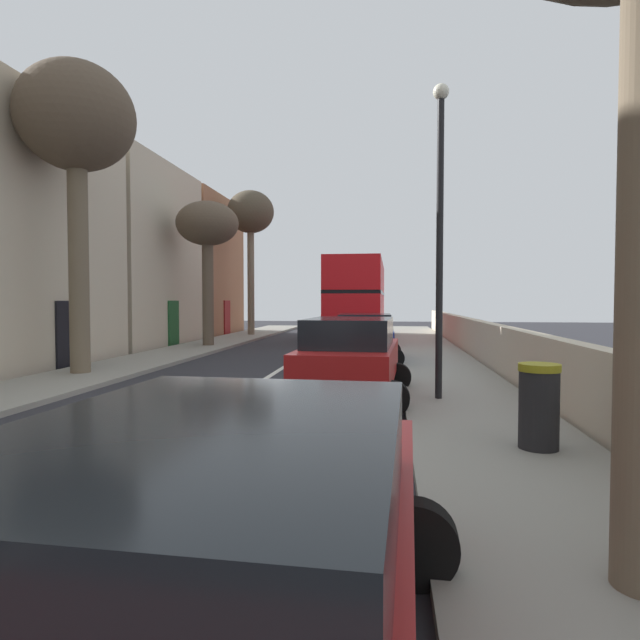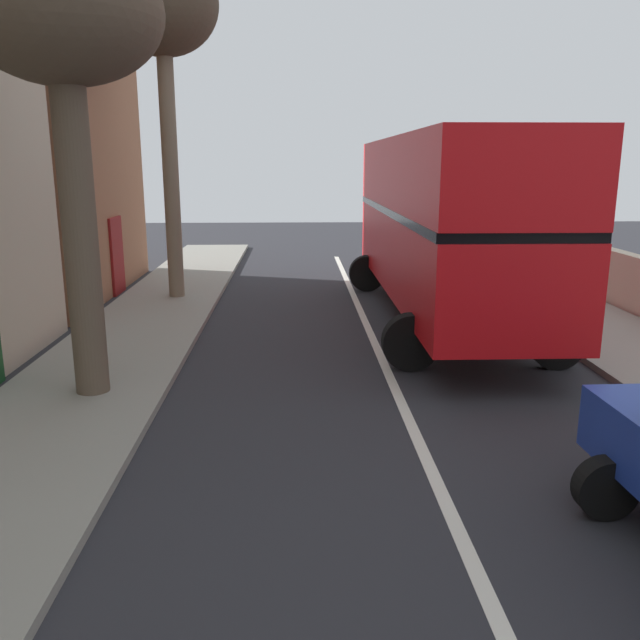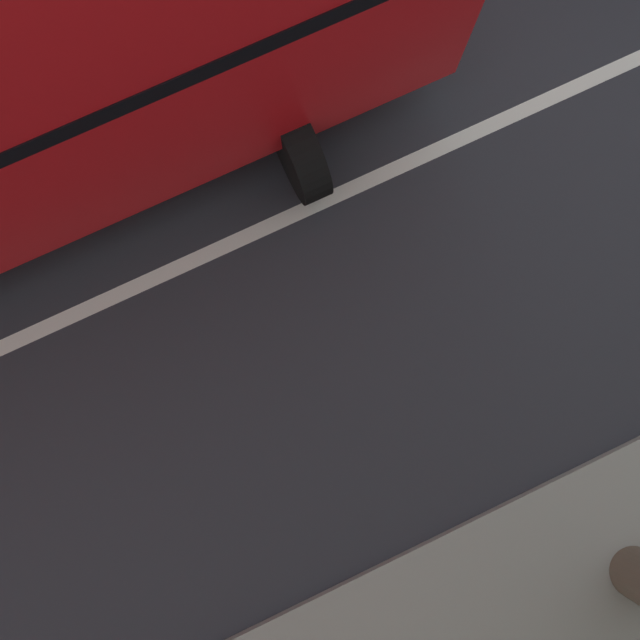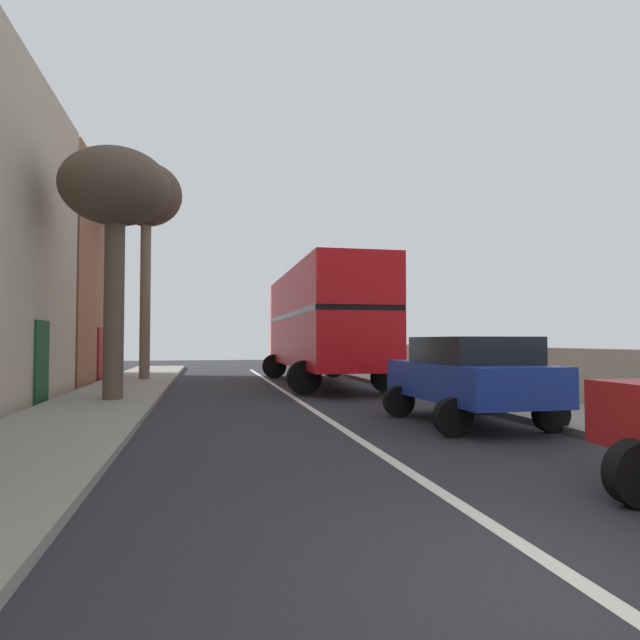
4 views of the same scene
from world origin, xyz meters
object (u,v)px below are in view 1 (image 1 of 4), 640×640
at_px(street_tree_left_2, 76,125).
at_px(lamppost_right, 440,216).
at_px(parked_car_blue_right_3, 365,335).
at_px(street_tree_left_0, 207,229).
at_px(double_decker_bus, 358,296).
at_px(parked_car_red_right_0, 351,354).
at_px(litter_bin_right, 539,406).
at_px(parked_car_red_right_1, 223,547).
at_px(street_tree_left_4, 251,215).

distance_m(street_tree_left_2, lamppost_right, 10.29).
xyz_separation_m(parked_car_blue_right_3, street_tree_left_0, (-7.20, 4.95, 4.34)).
height_order(double_decker_bus, lamppost_right, lamppost_right).
bearing_deg(parked_car_blue_right_3, lamppost_right, -75.06).
xyz_separation_m(street_tree_left_0, lamppost_right, (9.00, -11.69, -1.48)).
distance_m(parked_car_red_right_0, litter_bin_right, 4.63).
xyz_separation_m(parked_car_red_right_1, street_tree_left_4, (-7.20, 27.47, 6.12)).
relative_size(parked_car_red_right_1, street_tree_left_4, 0.55).
bearing_deg(double_decker_bus, parked_car_red_right_1, -88.17).
height_order(parked_car_blue_right_3, litter_bin_right, parked_car_blue_right_3).
bearing_deg(litter_bin_right, street_tree_left_4, 113.89).
height_order(parked_car_red_right_0, litter_bin_right, parked_car_red_right_0).
bearing_deg(parked_car_red_right_0, double_decker_bus, 92.78).
height_order(street_tree_left_0, litter_bin_right, street_tree_left_0).
relative_size(parked_car_red_right_0, street_tree_left_4, 0.54).
relative_size(parked_car_blue_right_3, street_tree_left_2, 0.47).
bearing_deg(street_tree_left_2, parked_car_red_right_0, -18.02).
xyz_separation_m(street_tree_left_2, lamppost_right, (9.46, -2.63, -3.07)).
bearing_deg(street_tree_left_2, parked_car_blue_right_3, 28.21).
distance_m(parked_car_red_right_0, street_tree_left_2, 9.98).
relative_size(double_decker_bus, parked_car_red_right_1, 2.34).
height_order(double_decker_bus, street_tree_left_4, street_tree_left_4).
bearing_deg(street_tree_left_0, parked_car_red_right_0, -58.09).
bearing_deg(street_tree_left_2, double_decker_bus, 63.76).
bearing_deg(parked_car_red_right_0, street_tree_left_2, 161.98).
distance_m(parked_car_red_right_0, lamppost_right, 3.35).
distance_m(parked_car_blue_right_3, street_tree_left_2, 10.53).
distance_m(street_tree_left_0, lamppost_right, 14.82).
bearing_deg(parked_car_red_right_1, lamppost_right, 77.94).
distance_m(street_tree_left_2, litter_bin_right, 13.63).
xyz_separation_m(double_decker_bus, lamppost_right, (2.60, -16.55, 1.45)).
bearing_deg(lamppost_right, street_tree_left_0, 127.59).
height_order(parked_car_red_right_0, parked_car_blue_right_3, parked_car_red_right_0).
bearing_deg(parked_car_blue_right_3, double_decker_bus, 94.67).
xyz_separation_m(double_decker_bus, litter_bin_right, (3.60, -20.09, -1.66)).
bearing_deg(street_tree_left_4, litter_bin_right, -66.11).
distance_m(parked_car_red_right_1, lamppost_right, 9.10).
bearing_deg(street_tree_left_0, parked_car_blue_right_3, -34.50).
bearing_deg(street_tree_left_4, double_decker_bus, -21.24).
bearing_deg(parked_car_blue_right_3, street_tree_left_0, 145.50).
xyz_separation_m(parked_car_red_right_0, street_tree_left_4, (-7.20, 18.90, 6.05)).
bearing_deg(lamppost_right, double_decker_bus, 98.93).
distance_m(parked_car_red_right_0, street_tree_left_4, 21.11).
distance_m(street_tree_left_0, street_tree_left_2, 9.21).
height_order(double_decker_bus, street_tree_left_2, street_tree_left_2).
relative_size(parked_car_red_right_0, parked_car_red_right_1, 0.98).
bearing_deg(street_tree_left_2, street_tree_left_4, 88.38).
bearing_deg(litter_bin_right, parked_car_red_right_1, -119.76).
height_order(parked_car_red_right_1, street_tree_left_0, street_tree_left_0).
xyz_separation_m(parked_car_red_right_1, litter_bin_right, (2.80, 4.90, -0.21)).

